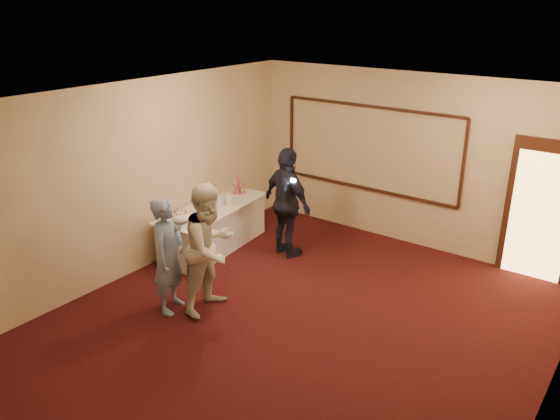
% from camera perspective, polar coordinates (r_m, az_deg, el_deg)
% --- Properties ---
extents(floor, '(7.00, 7.00, 0.00)m').
position_cam_1_polar(floor, '(7.43, 1.41, -12.24)').
color(floor, black).
rests_on(floor, ground).
extents(room_walls, '(6.04, 7.04, 3.02)m').
position_cam_1_polar(room_walls, '(6.54, 1.57, 2.74)').
color(room_walls, beige).
rests_on(room_walls, floor).
extents(wall_molding, '(3.45, 0.04, 1.55)m').
position_cam_1_polar(wall_molding, '(9.92, 9.30, 6.34)').
color(wall_molding, black).
rests_on(wall_molding, room_walls).
extents(doorway, '(1.05, 0.07, 2.20)m').
position_cam_1_polar(doorway, '(9.17, 25.57, -0.16)').
color(doorway, black).
rests_on(doorway, floor).
extents(buffet_table, '(1.09, 2.30, 0.77)m').
position_cam_1_polar(buffet_table, '(9.55, -6.96, -1.83)').
color(buffet_table, white).
rests_on(buffet_table, floor).
extents(pavlova_tray, '(0.44, 0.57, 0.20)m').
position_cam_1_polar(pavlova_tray, '(8.74, -10.33, -0.92)').
color(pavlova_tray, silver).
rests_on(pavlova_tray, buffet_table).
extents(cupcake_stand, '(0.27, 0.27, 0.39)m').
position_cam_1_polar(cupcake_stand, '(10.02, -4.38, 2.60)').
color(cupcake_stand, '#D2496E').
rests_on(cupcake_stand, buffet_table).
extents(plate_stack_a, '(0.21, 0.21, 0.17)m').
position_cam_1_polar(plate_stack_a, '(9.39, -6.75, 0.86)').
color(plate_stack_a, white).
rests_on(plate_stack_a, buffet_table).
extents(plate_stack_b, '(0.18, 0.18, 0.15)m').
position_cam_1_polar(plate_stack_b, '(9.46, -5.35, 1.01)').
color(plate_stack_b, white).
rests_on(plate_stack_b, buffet_table).
extents(tart, '(0.25, 0.25, 0.05)m').
position_cam_1_polar(tart, '(9.01, -7.92, -0.52)').
color(tart, white).
rests_on(tart, buffet_table).
extents(man, '(0.59, 0.71, 1.66)m').
position_cam_1_polar(man, '(7.61, -11.55, -4.68)').
color(man, '#7CA2CE').
rests_on(man, floor).
extents(woman, '(0.75, 0.93, 1.84)m').
position_cam_1_polar(woman, '(7.51, -7.29, -3.96)').
color(woman, silver).
rests_on(woman, floor).
extents(guest, '(1.18, 0.75, 1.88)m').
position_cam_1_polar(guest, '(9.03, 0.77, 0.72)').
color(guest, black).
rests_on(guest, floor).
extents(camera_flash, '(0.08, 0.06, 0.05)m').
position_cam_1_polar(camera_flash, '(8.64, 1.39, 3.12)').
color(camera_flash, white).
rests_on(camera_flash, guest).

